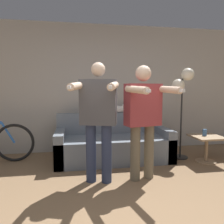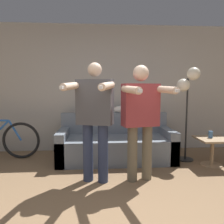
% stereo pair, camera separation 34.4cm
% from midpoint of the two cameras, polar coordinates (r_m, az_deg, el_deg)
% --- Properties ---
extents(wall_back, '(10.00, 0.05, 2.60)m').
position_cam_midpoint_polar(wall_back, '(4.58, -6.45, 6.09)').
color(wall_back, '#B7B2A8').
rests_on(wall_back, ground_plane).
extents(couch, '(2.06, 0.88, 0.83)m').
position_cam_midpoint_polar(couch, '(4.05, -2.17, -8.59)').
color(couch, slate).
rests_on(couch, ground_plane).
extents(person_left, '(0.67, 0.78, 1.65)m').
position_cam_midpoint_polar(person_left, '(2.95, -6.96, -0.54)').
color(person_left, '#2D3856').
rests_on(person_left, ground_plane).
extents(person_right, '(0.66, 0.76, 1.62)m').
position_cam_midpoint_polar(person_right, '(3.05, 5.04, -0.55)').
color(person_right, '#6B604C').
rests_on(person_right, ground_plane).
extents(cat, '(0.46, 0.12, 0.18)m').
position_cam_midpoint_polar(cat, '(4.29, -0.51, 0.89)').
color(cat, silver).
rests_on(cat, couch).
extents(floor_lamp, '(0.41, 0.29, 1.67)m').
position_cam_midpoint_polar(floor_lamp, '(4.17, 15.76, 6.36)').
color(floor_lamp, black).
rests_on(floor_lamp, ground_plane).
extents(side_table, '(0.51, 0.51, 0.47)m').
position_cam_midpoint_polar(side_table, '(4.17, 21.32, -7.60)').
color(side_table, '#A38460').
rests_on(side_table, ground_plane).
extents(cup, '(0.07, 0.07, 0.11)m').
position_cam_midpoint_polar(cup, '(4.15, 20.91, -5.04)').
color(cup, '#3D6693').
rests_on(cup, side_table).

